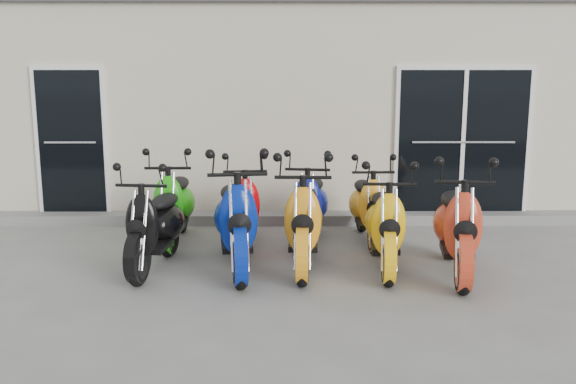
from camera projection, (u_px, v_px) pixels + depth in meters
name	position (u px, v px, depth m)	size (l,w,h in m)	color
ground	(288.00, 264.00, 7.61)	(80.00, 80.00, 0.00)	gray
building	(287.00, 103.00, 12.40)	(14.00, 6.00, 3.20)	beige
roof_cap	(287.00, 13.00, 12.07)	(14.20, 6.20, 0.16)	#3F3F42
front_step	(287.00, 218.00, 9.57)	(14.00, 0.40, 0.15)	gray
door_left	(71.00, 138.00, 9.47)	(1.07, 0.08, 2.22)	black
door_right	(462.00, 138.00, 9.51)	(2.02, 0.08, 2.22)	black
scooter_front_black	(155.00, 214.00, 7.30)	(0.64, 1.76, 1.30)	black
scooter_front_blue	(236.00, 207.00, 7.25)	(0.72, 1.99, 1.47)	#062193
scooter_front_orange_a	(303.00, 208.00, 7.33)	(0.70, 1.91, 1.41)	orange
scooter_front_orange_b	(385.00, 213.00, 7.28)	(0.65, 1.80, 1.33)	yellow
scooter_front_red	(458.00, 214.00, 7.07)	(0.69, 1.90, 1.40)	red
scooter_back_green	(174.00, 194.00, 8.35)	(0.65, 1.80, 1.33)	#22B512
scooter_back_red	(244.00, 196.00, 8.41)	(0.62, 1.71, 1.26)	red
scooter_back_blue	(310.00, 195.00, 8.39)	(0.64, 1.76, 1.30)	navy
scooter_back_yellow	(368.00, 196.00, 8.43)	(0.61, 1.68, 1.24)	#FFAB21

